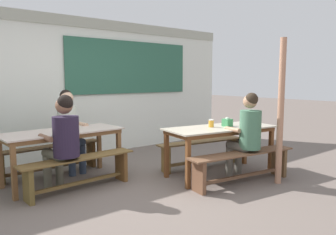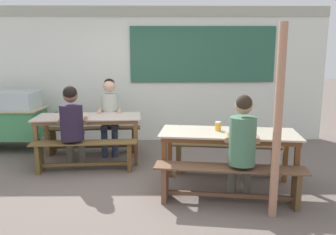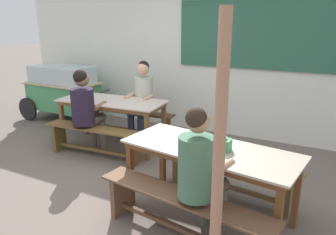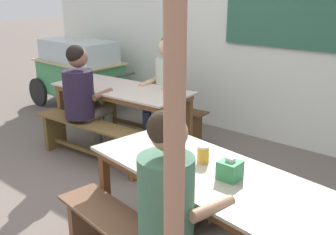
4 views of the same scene
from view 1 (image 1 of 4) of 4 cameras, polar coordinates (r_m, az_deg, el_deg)
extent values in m
plane|color=#6B5F57|center=(4.57, -4.28, -12.51)|extent=(40.00, 40.00, 0.00)
cube|color=white|center=(6.50, -16.50, 4.21)|extent=(7.52, 0.12, 2.50)
cube|color=#30634E|center=(6.99, -6.58, 8.82)|extent=(2.89, 0.03, 1.10)
cube|color=#AEB1A1|center=(6.61, -16.98, 15.97)|extent=(7.52, 0.20, 0.20)
cube|color=beige|center=(4.93, -18.26, -2.35)|extent=(1.75, 0.84, 0.02)
cube|color=brown|center=(4.94, -18.24, -2.82)|extent=(1.67, 0.77, 0.06)
cube|color=brown|center=(5.61, -12.10, -5.36)|extent=(0.06, 0.06, 0.69)
cube|color=brown|center=(5.11, -8.72, -6.49)|extent=(0.06, 0.06, 0.69)
cube|color=brown|center=(5.05, -27.59, -7.37)|extent=(0.06, 0.06, 0.69)
cube|color=brown|center=(4.49, -25.63, -8.98)|extent=(0.06, 0.06, 0.69)
cube|color=#BBB09B|center=(5.11, 9.31, -1.80)|extent=(1.86, 0.96, 0.02)
cube|color=brown|center=(5.11, 9.30, -2.26)|extent=(1.77, 0.89, 0.06)
cube|color=brown|center=(5.93, 13.45, -4.75)|extent=(0.07, 0.07, 0.68)
cube|color=brown|center=(5.52, 17.76, -5.75)|extent=(0.07, 0.07, 0.68)
cube|color=brown|center=(4.98, -0.29, -6.78)|extent=(0.07, 0.07, 0.68)
cube|color=brown|center=(4.48, 3.57, -8.33)|extent=(0.07, 0.07, 0.68)
cube|color=#51381F|center=(5.45, -20.30, -4.85)|extent=(1.70, 0.38, 0.02)
cube|color=#56381A|center=(5.79, -13.51, -6.26)|extent=(0.08, 0.23, 0.44)
cube|color=#533D17|center=(5.29, -27.58, -8.13)|extent=(0.08, 0.23, 0.44)
cube|color=#51381F|center=(5.53, -20.16, -8.31)|extent=(1.41, 0.14, 0.04)
cube|color=brown|center=(4.54, -15.51, -6.97)|extent=(1.61, 0.40, 0.02)
cube|color=brown|center=(4.93, -8.29, -8.47)|extent=(0.08, 0.25, 0.44)
cube|color=brown|center=(4.36, -23.54, -11.03)|extent=(0.08, 0.25, 0.44)
cube|color=brown|center=(4.63, -15.37, -11.06)|extent=(1.31, 0.13, 0.04)
cube|color=brown|center=(5.56, 5.92, -4.25)|extent=(1.66, 0.47, 0.02)
cube|color=brown|center=(6.03, 11.30, -5.70)|extent=(0.09, 0.21, 0.44)
cube|color=brown|center=(5.23, -0.37, -7.49)|extent=(0.09, 0.21, 0.44)
cube|color=brown|center=(5.63, 5.88, -7.65)|extent=(1.35, 0.23, 0.04)
cube|color=brown|center=(4.79, 13.10, -6.19)|extent=(1.81, 0.54, 0.02)
cube|color=brown|center=(5.39, 19.08, -7.45)|extent=(0.09, 0.26, 0.44)
cube|color=brown|center=(4.37, 5.50, -10.42)|extent=(0.09, 0.26, 0.44)
cube|color=brown|center=(4.88, 12.99, -10.08)|extent=(1.49, 0.25, 0.04)
cylinder|color=#646156|center=(5.24, 12.36, -7.50)|extent=(0.11, 0.11, 0.46)
cylinder|color=#646156|center=(5.13, 10.81, -7.78)|extent=(0.11, 0.11, 0.46)
cylinder|color=#646156|center=(5.05, 13.71, -4.81)|extent=(0.20, 0.40, 0.13)
cylinder|color=#646156|center=(4.94, 12.14, -5.04)|extent=(0.20, 0.40, 0.13)
cylinder|color=#467458|center=(4.82, 14.37, -2.12)|extent=(0.31, 0.31, 0.56)
sphere|color=tan|center=(4.79, 14.35, 2.78)|extent=(0.20, 0.20, 0.20)
sphere|color=#2D2319|center=(4.77, 14.61, 3.18)|extent=(0.18, 0.18, 0.18)
cylinder|color=tan|center=(5.07, 14.46, -1.82)|extent=(0.12, 0.31, 0.08)
cylinder|color=tan|center=(4.84, 11.40, -2.14)|extent=(0.12, 0.31, 0.07)
cylinder|color=#686655|center=(4.89, -18.69, -8.77)|extent=(0.11, 0.11, 0.46)
cylinder|color=#686655|center=(4.81, -20.59, -9.10)|extent=(0.11, 0.11, 0.46)
cylinder|color=#686655|center=(4.66, -17.70, -5.93)|extent=(0.20, 0.43, 0.13)
cylinder|color=#686655|center=(4.58, -19.67, -6.24)|extent=(0.20, 0.43, 0.13)
cylinder|color=#261C31|center=(4.41, -17.63, -3.25)|extent=(0.34, 0.34, 0.53)
sphere|color=brown|center=(4.37, -17.95, 2.04)|extent=(0.22, 0.22, 0.22)
sphere|color=black|center=(4.34, -17.78, 2.53)|extent=(0.20, 0.20, 0.20)
cylinder|color=brown|center=(4.65, -16.72, -2.86)|extent=(0.12, 0.31, 0.08)
cylinder|color=brown|center=(4.48, -20.86, -3.40)|extent=(0.12, 0.31, 0.08)
cylinder|color=#2D3A4F|center=(5.30, -16.66, -7.47)|extent=(0.11, 0.11, 0.46)
cylinder|color=#2D3A4F|center=(5.38, -14.93, -7.20)|extent=(0.11, 0.11, 0.46)
cylinder|color=#2D3A4F|center=(5.38, -17.50, -4.23)|extent=(0.16, 0.36, 0.13)
cylinder|color=#2D3A4F|center=(5.46, -15.79, -4.02)|extent=(0.16, 0.36, 0.13)
cylinder|color=#B4BBAC|center=(5.51, -17.45, -1.05)|extent=(0.30, 0.30, 0.57)
sphere|color=tan|center=(5.45, -17.52, 3.33)|extent=(0.21, 0.21, 0.21)
sphere|color=black|center=(5.48, -17.67, 3.73)|extent=(0.19, 0.19, 0.19)
cylinder|color=tan|center=(5.28, -18.29, -1.54)|extent=(0.10, 0.31, 0.09)
cylinder|color=tan|center=(5.43, -14.99, -1.20)|extent=(0.09, 0.31, 0.07)
cube|color=#3B8A54|center=(5.20, 10.47, -0.89)|extent=(0.13, 0.13, 0.12)
cube|color=white|center=(5.19, 10.48, -0.11)|extent=(0.05, 0.04, 0.02)
cylinder|color=gold|center=(5.07, 7.67, -1.11)|extent=(0.08, 0.08, 0.11)
cylinder|color=white|center=(5.06, 7.68, -0.42)|extent=(0.07, 0.07, 0.02)
cylinder|color=tan|center=(4.86, 19.34, 0.92)|extent=(0.09, 0.09, 2.09)
camera|label=2|loc=(3.01, 69.53, 7.34)|focal=36.06mm
camera|label=3|loc=(4.81, 46.78, 10.64)|focal=35.23mm
camera|label=4|loc=(5.25, 36.40, 9.88)|focal=42.69mm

